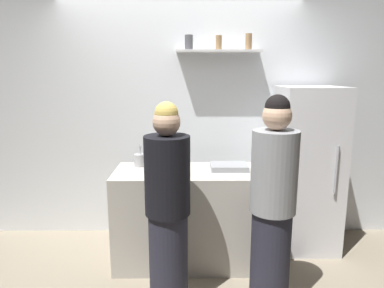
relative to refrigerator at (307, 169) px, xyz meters
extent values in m
cube|color=white|center=(-1.29, 0.40, 0.47)|extent=(4.80, 0.10, 2.60)
cube|color=silver|center=(-0.89, 0.24, 1.17)|extent=(0.86, 0.22, 0.02)
cylinder|color=#4C4C51|center=(-1.19, 0.24, 1.25)|extent=(0.08, 0.08, 0.15)
cylinder|color=olive|center=(-0.89, 0.24, 1.25)|extent=(0.06, 0.06, 0.14)
cylinder|color=olive|center=(-0.59, 0.24, 1.26)|extent=(0.07, 0.07, 0.16)
cube|color=white|center=(0.00, 0.00, 0.00)|extent=(0.60, 0.59, 1.65)
cylinder|color=#99999E|center=(0.17, -0.31, 0.08)|extent=(0.02, 0.02, 0.45)
cube|color=#B7B2A8|center=(-1.16, -0.31, -0.38)|extent=(1.43, 0.61, 0.90)
cube|color=gray|center=(-0.82, -0.26, 0.10)|extent=(0.34, 0.24, 0.05)
cylinder|color=#B2B2B7|center=(-1.67, -0.15, 0.13)|extent=(0.10, 0.10, 0.12)
cylinder|color=silver|center=(-1.65, -0.16, 0.19)|extent=(0.02, 0.02, 0.16)
cylinder|color=silver|center=(-1.68, -0.15, 0.19)|extent=(0.01, 0.04, 0.16)
cylinder|color=silver|center=(-1.66, -0.15, 0.20)|extent=(0.01, 0.04, 0.18)
cylinder|color=silver|center=(-1.67, -0.15, 0.19)|extent=(0.01, 0.04, 0.16)
cylinder|color=silver|center=(-1.66, -0.14, 0.20)|extent=(0.04, 0.03, 0.17)
cylinder|color=#472814|center=(-1.49, -0.43, 0.17)|extent=(0.07, 0.07, 0.20)
cylinder|color=#472814|center=(-1.49, -0.43, 0.31)|extent=(0.03, 0.03, 0.08)
cylinder|color=maroon|center=(-1.49, -0.43, 0.36)|extent=(0.03, 0.03, 0.02)
cylinder|color=#B2BFB2|center=(-1.34, -0.09, 0.17)|extent=(0.08, 0.08, 0.19)
cylinder|color=#B2BFB2|center=(-1.34, -0.09, 0.31)|extent=(0.03, 0.03, 0.08)
cylinder|color=#333333|center=(-1.34, -0.09, 0.35)|extent=(0.04, 0.04, 0.02)
cylinder|color=black|center=(-1.48, -0.26, 0.19)|extent=(0.08, 0.08, 0.23)
cylinder|color=black|center=(-1.48, -0.26, 0.34)|extent=(0.03, 0.03, 0.07)
cylinder|color=gold|center=(-1.48, -0.26, 0.38)|extent=(0.04, 0.04, 0.02)
cylinder|color=silver|center=(-0.52, -0.39, 0.17)|extent=(0.08, 0.08, 0.19)
cylinder|color=silver|center=(-0.52, -0.39, 0.27)|extent=(0.05, 0.05, 0.03)
cylinder|color=yellow|center=(-0.52, -0.39, 0.29)|extent=(0.05, 0.05, 0.02)
cylinder|color=#262633|center=(-0.57, -0.95, -0.44)|extent=(0.30, 0.30, 0.77)
cylinder|color=gray|center=(-0.57, -0.95, 0.25)|extent=(0.34, 0.34, 0.61)
sphere|color=#D8AD8C|center=(-0.57, -0.95, 0.66)|extent=(0.21, 0.21, 0.21)
sphere|color=black|center=(-0.57, -0.95, 0.72)|extent=(0.18, 0.18, 0.18)
cylinder|color=#262633|center=(-1.35, -0.92, -0.45)|extent=(0.30, 0.30, 0.75)
cylinder|color=black|center=(-1.35, -0.92, 0.22)|extent=(0.34, 0.34, 0.59)
sphere|color=#D8AD8C|center=(-1.35, -0.92, 0.61)|extent=(0.20, 0.20, 0.20)
sphere|color=#D8B759|center=(-1.35, -0.92, 0.67)|extent=(0.17, 0.17, 0.17)
camera|label=1|loc=(-1.18, -3.39, 0.96)|focal=32.64mm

